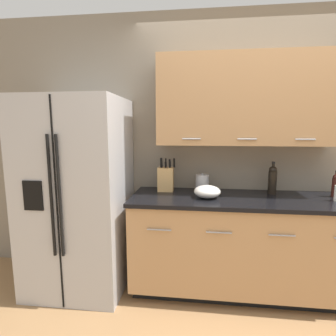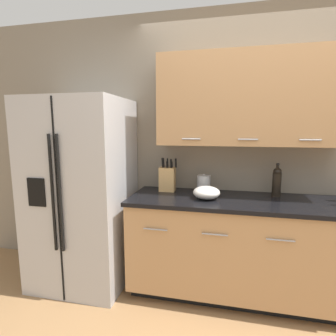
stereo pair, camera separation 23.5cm
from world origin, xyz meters
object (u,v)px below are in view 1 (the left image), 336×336
(wine_bottle, at_px, (272,179))
(steel_canister, at_px, (202,183))
(oil_bottle, at_px, (335,185))
(mixing_bowl, at_px, (207,192))
(refrigerator, at_px, (79,195))
(knife_block, at_px, (166,179))

(wine_bottle, xyz_separation_m, steel_canister, (-0.64, -0.01, -0.05))
(wine_bottle, distance_m, oil_bottle, 0.53)
(wine_bottle, bearing_deg, steel_canister, -179.35)
(steel_canister, relative_size, mixing_bowl, 0.80)
(steel_canister, distance_m, mixing_bowl, 0.21)
(refrigerator, xyz_separation_m, oil_bottle, (2.31, 0.18, 0.12))
(wine_bottle, height_order, oil_bottle, wine_bottle)
(steel_canister, bearing_deg, wine_bottle, 0.65)
(knife_block, xyz_separation_m, oil_bottle, (1.52, -0.04, -0.02))
(refrigerator, relative_size, mixing_bowl, 7.63)
(knife_block, distance_m, steel_canister, 0.35)
(wine_bottle, relative_size, oil_bottle, 1.28)
(refrigerator, height_order, oil_bottle, refrigerator)
(knife_block, bearing_deg, refrigerator, -164.98)
(steel_canister, height_order, mixing_bowl, steel_canister)
(steel_canister, bearing_deg, oil_bottle, -1.80)
(oil_bottle, relative_size, steel_canister, 1.28)
(refrigerator, bearing_deg, wine_bottle, 7.01)
(knife_block, bearing_deg, wine_bottle, 0.42)
(steel_canister, bearing_deg, mixing_bowl, -78.04)
(knife_block, height_order, steel_canister, knife_block)
(wine_bottle, bearing_deg, knife_block, -179.58)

